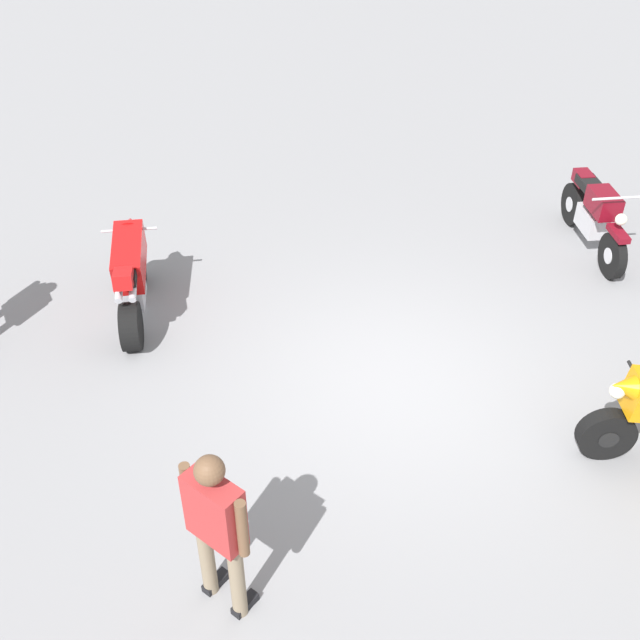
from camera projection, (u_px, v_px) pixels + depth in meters
ground_plane at (399, 384)px, 8.98m from camera, size 40.00×40.00×0.00m
motorcycle_maroon_cruiser at (595, 216)px, 11.04m from camera, size 0.82×2.07×1.09m
motorcycle_red_sportbike at (131, 275)px, 9.72m from camera, size 0.73×1.95×1.14m
person_in_red_shirt at (216, 524)px, 6.13m from camera, size 0.51×0.62×1.79m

